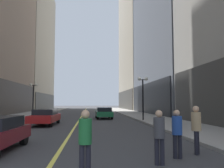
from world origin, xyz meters
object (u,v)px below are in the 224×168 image
street_lamp_right_mid (143,89)px  fire_hydrant_right (177,125)px  car_green (104,112)px  pedestrian_with_orange_bag (159,133)px  street_lamp_left_far (33,92)px  pedestrian_in_tan_trench (196,126)px  pedestrian_in_green_parka (85,138)px  pedestrian_in_blue_hoodie (177,130)px  car_red (45,116)px

street_lamp_right_mid → fire_hydrant_right: size_ratio=5.54×
car_green → pedestrian_with_orange_bag: bearing=-88.5°
street_lamp_right_mid → street_lamp_left_far: bearing=145.0°
pedestrian_in_tan_trench → fire_hydrant_right: (1.87, 6.93, -0.62)m
pedestrian_in_green_parka → pedestrian_with_orange_bag: size_ratio=1.02×
pedestrian_in_blue_hoodie → pedestrian_in_tan_trench: 1.06m
pedestrian_in_green_parka → street_lamp_right_mid: 17.78m
pedestrian_in_green_parka → pedestrian_with_orange_bag: 2.38m
pedestrian_in_green_parka → pedestrian_with_orange_bag: bearing=21.9°
pedestrian_in_blue_hoodie → pedestrian_in_tan_trench: pedestrian_in_tan_trench is taller
pedestrian_in_blue_hoodie → fire_hydrant_right: pedestrian_in_blue_hoodie is taller
pedestrian_in_green_parka → street_lamp_right_mid: (5.35, 16.80, 2.28)m
street_lamp_left_far → fire_hydrant_right: (13.30, -16.65, -2.86)m
car_red → pedestrian_in_green_parka: size_ratio=2.86×
pedestrian_in_tan_trench → street_lamp_left_far: 26.30m
street_lamp_right_mid → car_green: bearing=130.9°
pedestrian_in_tan_trench → street_lamp_left_far: bearing=115.9°
car_green → pedestrian_in_green_parka: (-1.68, -21.04, 0.26)m
car_green → pedestrian_in_blue_hoodie: (1.38, -19.38, 0.23)m
pedestrian_in_green_parka → street_lamp_right_mid: bearing=72.3°
pedestrian_with_orange_bag → pedestrian_in_tan_trench: pedestrian_in_tan_trench is taller
pedestrian_with_orange_bag → fire_hydrant_right: bearing=66.1°
fire_hydrant_right → pedestrian_in_blue_hoodie: bearing=-110.5°
pedestrian_in_tan_trench → pedestrian_in_green_parka: bearing=-151.4°
pedestrian_in_tan_trench → street_lamp_right_mid: bearing=84.7°
street_lamp_right_mid → fire_hydrant_right: bearing=-86.3°
car_green → pedestrian_in_tan_trench: size_ratio=2.44×
car_red → fire_hydrant_right: (9.48, -4.88, -0.32)m
car_green → fire_hydrant_right: 12.65m
car_red → pedestrian_in_blue_hoodie: size_ratio=2.96×
car_red → street_lamp_left_far: size_ratio=1.09×
street_lamp_right_mid → pedestrian_in_tan_trench: bearing=-95.3°
pedestrian_in_blue_hoodie → street_lamp_left_far: bearing=113.6°
street_lamp_left_far → pedestrian_in_green_parka: bearing=-73.9°
pedestrian_with_orange_bag → pedestrian_in_tan_trench: (1.77, 1.28, 0.07)m
car_green → pedestrian_in_green_parka: pedestrian_in_green_parka is taller
pedestrian_in_blue_hoodie → street_lamp_right_mid: 15.49m
car_green → street_lamp_right_mid: size_ratio=0.96×
pedestrian_in_blue_hoodie → pedestrian_with_orange_bag: (-0.85, -0.76, 0.01)m
car_red → car_green: (5.31, 7.06, -0.00)m
car_red → street_lamp_right_mid: bearing=17.5°
pedestrian_with_orange_bag → street_lamp_right_mid: size_ratio=0.37×
fire_hydrant_right → pedestrian_with_orange_bag: bearing=-113.9°
car_red → pedestrian_in_green_parka: bearing=-75.4°
car_red → pedestrian_in_blue_hoodie: bearing=-61.5°
pedestrian_with_orange_bag → pedestrian_in_tan_trench: bearing=35.9°
pedestrian_in_blue_hoodie → pedestrian_in_tan_trench: size_ratio=0.93×
street_lamp_left_far → fire_hydrant_right: street_lamp_left_far is taller
car_red → pedestrian_in_green_parka: pedestrian_in_green_parka is taller
car_red → car_green: bearing=53.0°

